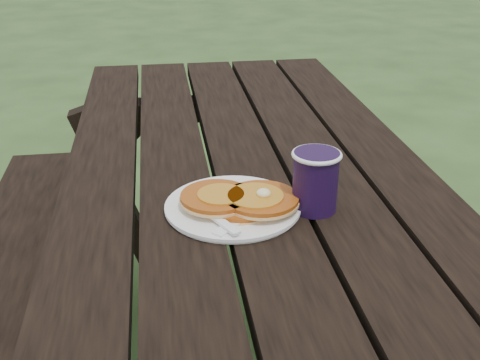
{
  "coord_description": "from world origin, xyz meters",
  "views": [
    {
      "loc": [
        -0.18,
        -1.09,
        1.26
      ],
      "look_at": [
        -0.04,
        -0.13,
        0.8
      ],
      "focal_mm": 45.0,
      "sensor_mm": 36.0,
      "label": 1
    }
  ],
  "objects": [
    {
      "name": "picnic_table",
      "position": [
        0.0,
        0.0,
        0.37
      ],
      "size": [
        1.36,
        1.8,
        0.75
      ],
      "color": "black",
      "rests_on": "ground"
    },
    {
      "name": "fork",
      "position": [
        -0.09,
        -0.21,
        0.77
      ],
      "size": [
        0.1,
        0.16,
        0.01
      ],
      "primitive_type": null,
      "rotation": [
        0.0,
        0.0,
        0.45
      ],
      "color": "white",
      "rests_on": "plate"
    },
    {
      "name": "pancake_stack",
      "position": [
        -0.04,
        -0.16,
        0.77
      ],
      "size": [
        0.21,
        0.15,
        0.04
      ],
      "rotation": [
        0.0,
        0.0,
        0.05
      ],
      "color": "#AD5013",
      "rests_on": "plate"
    },
    {
      "name": "plate",
      "position": [
        -0.06,
        -0.15,
        0.76
      ],
      "size": [
        0.29,
        0.29,
        0.01
      ],
      "primitive_type": "cylinder",
      "rotation": [
        0.0,
        0.0,
        0.27
      ],
      "color": "white",
      "rests_on": "picnic_table"
    },
    {
      "name": "knife",
      "position": [
        -0.03,
        -0.19,
        0.76
      ],
      "size": [
        0.14,
        0.14,
        0.0
      ],
      "primitive_type": "cube",
      "rotation": [
        0.0,
        0.0,
        -0.76
      ],
      "color": "white",
      "rests_on": "plate"
    },
    {
      "name": "coffee_cup",
      "position": [
        0.09,
        -0.16,
        0.81
      ],
      "size": [
        0.09,
        0.09,
        0.11
      ],
      "rotation": [
        0.0,
        0.0,
        -0.04
      ],
      "color": "black",
      "rests_on": "picnic_table"
    }
  ]
}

